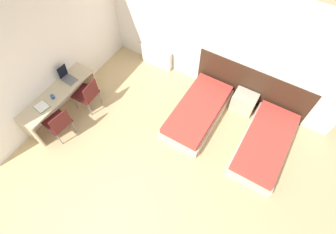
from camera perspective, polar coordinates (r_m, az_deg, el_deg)
ground_plane at (r=5.26m, az=-12.47°, el=-19.71°), size 20.00×20.00×0.00m
wall_back at (r=5.81m, az=9.18°, el=16.63°), size 6.03×0.05×2.70m
wall_left at (r=5.96m, az=-23.08°, el=13.65°), size 0.05×4.75×2.70m
headboard_panel at (r=6.17m, az=17.60°, el=6.26°), size 2.60×0.03×1.02m
bed_near_window at (r=5.92m, az=6.49°, el=1.16°), size 0.93×1.92×0.37m
bed_near_door at (r=5.81m, az=20.33°, el=-5.51°), size 0.93×1.92×0.37m
nightstand at (r=6.23m, az=16.19°, el=3.21°), size 0.52×0.40×0.45m
radiator at (r=6.89m, az=-2.48°, el=12.94°), size 0.84×0.12×0.54m
desk at (r=6.10m, az=-22.69°, el=3.91°), size 0.50×1.82×0.72m
chair_near_laptop at (r=6.07m, az=-17.20°, el=4.93°), size 0.49×0.49×0.85m
chair_near_notebook at (r=5.81m, az=-22.75°, el=-1.08°), size 0.52×0.52×0.85m
laptop at (r=6.11m, az=-21.15°, el=8.19°), size 0.34×0.24×0.33m
open_notebook at (r=5.86m, az=-25.81°, el=2.04°), size 0.30×0.28×0.02m
mug at (r=5.88m, az=-23.83°, el=4.04°), size 0.08×0.08×0.09m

